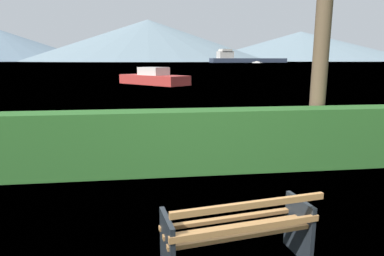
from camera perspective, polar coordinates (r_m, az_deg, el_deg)
name	(u,v)px	position (r m, az deg, el deg)	size (l,w,h in m)	color
water_surface	(149,62)	(309.93, -7.35, 11.09)	(620.00, 620.00, 0.00)	#6B8EA3
park_bench	(239,232)	(3.69, 8.02, -17.16)	(1.67, 0.81, 0.87)	#A0703F
hedge_row	(196,141)	(6.56, 0.64, -2.28)	(11.79, 0.60, 1.24)	#285B23
cargo_ship_large	(243,59)	(285.52, 8.77, 11.62)	(67.72, 20.44, 10.91)	#2D384C
fishing_boat_near	(154,78)	(30.91, -6.59, 8.47)	(6.46, 6.93, 1.55)	#B2332D
sailboat_mid	(257,62)	(250.28, 11.11, 10.98)	(5.78, 7.64, 1.25)	silver
distant_hills	(174,44)	(578.82, -3.04, 14.19)	(878.47, 444.66, 63.34)	slate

